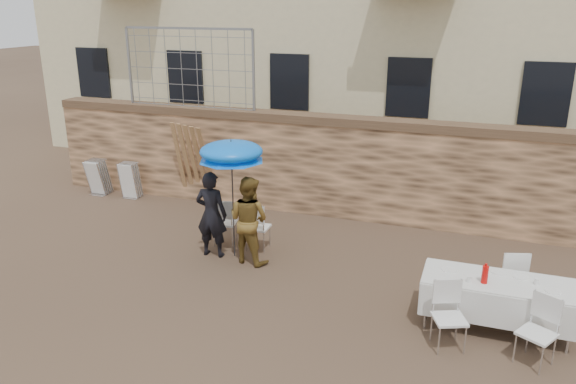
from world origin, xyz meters
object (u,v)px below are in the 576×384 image
(soda_bottle, at_px, (485,275))
(table_chair_front_left, at_px, (450,317))
(banquet_table, at_px, (498,283))
(table_chair_back, at_px, (510,277))
(man_suit, at_px, (211,214))
(chair_stack_left, at_px, (102,175))
(couple_chair_right, at_px, (258,226))
(woman_dress, at_px, (249,220))
(umbrella, at_px, (231,155))
(table_chair_front_right, at_px, (537,332))
(couple_chair_left, at_px, (225,221))
(chair_stack_right, at_px, (133,179))

(soda_bottle, height_order, table_chair_front_left, soda_bottle)
(banquet_table, height_order, table_chair_back, table_chair_back)
(soda_bottle, height_order, table_chair_back, soda_bottle)
(man_suit, distance_m, chair_stack_left, 4.92)
(couple_chair_right, xyz_separation_m, soda_bottle, (4.12, -1.58, 0.43))
(woman_dress, relative_size, table_chair_front_left, 1.70)
(umbrella, xyz_separation_m, couple_chair_right, (0.30, 0.45, -1.49))
(umbrella, distance_m, table_chair_front_right, 5.61)
(couple_chair_left, relative_size, table_chair_back, 1.00)
(umbrella, bearing_deg, couple_chair_left, 131.63)
(umbrella, xyz_separation_m, chair_stack_left, (-4.68, 2.31, -1.51))
(couple_chair_left, relative_size, couple_chair_right, 1.00)
(umbrella, relative_size, chair_stack_left, 2.27)
(couple_chair_right, relative_size, table_chair_front_left, 1.00)
(table_chair_front_left, bearing_deg, umbrella, 133.62)
(table_chair_back, bearing_deg, couple_chair_left, -23.76)
(table_chair_front_left, bearing_deg, banquet_table, 28.26)
(banquet_table, xyz_separation_m, table_chair_front_left, (-0.60, -0.75, -0.25))
(table_chair_front_left, xyz_separation_m, table_chair_back, (0.80, 1.55, 0.00))
(chair_stack_left, distance_m, chair_stack_right, 0.90)
(couple_chair_left, height_order, chair_stack_left, couple_chair_left)
(table_chair_front_left, bearing_deg, chair_stack_right, 129.52)
(man_suit, height_order, couple_chair_right, man_suit)
(table_chair_back, bearing_deg, chair_stack_right, -33.02)
(woman_dress, distance_m, table_chair_front_left, 4.03)
(umbrella, bearing_deg, chair_stack_left, 153.70)
(couple_chair_right, relative_size, chair_stack_right, 1.04)
(table_chair_front_right, bearing_deg, man_suit, -166.59)
(woman_dress, bearing_deg, chair_stack_right, -17.62)
(soda_bottle, bearing_deg, banquet_table, 36.87)
(woman_dress, bearing_deg, man_suit, 12.68)
(soda_bottle, bearing_deg, couple_chair_left, 161.83)
(table_chair_front_right, distance_m, table_chair_back, 1.58)
(couple_chair_right, height_order, table_chair_back, same)
(man_suit, xyz_separation_m, table_chair_front_right, (5.52, -1.63, -0.34))
(table_chair_back, bearing_deg, woman_dress, -17.92)
(table_chair_front_left, relative_size, table_chair_front_right, 1.00)
(man_suit, distance_m, soda_bottle, 4.93)
(table_chair_back, xyz_separation_m, chair_stack_right, (-8.60, 2.49, -0.02))
(umbrella, xyz_separation_m, banquet_table, (4.62, -0.98, -1.24))
(banquet_table, relative_size, soda_bottle, 8.08)
(table_chair_back, bearing_deg, table_chair_front_right, 84.10)
(woman_dress, relative_size, table_chair_back, 1.70)
(couple_chair_right, xyz_separation_m, table_chair_front_right, (4.82, -2.18, 0.00))
(table_chair_back, distance_m, chair_stack_right, 8.96)
(banquet_table, xyz_separation_m, table_chair_back, (0.20, 0.80, -0.25))
(couple_chair_right, height_order, chair_stack_left, couple_chair_right)
(man_suit, height_order, couple_chair_left, man_suit)
(chair_stack_right, bearing_deg, banquet_table, -21.41)
(soda_bottle, distance_m, table_chair_front_left, 0.84)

